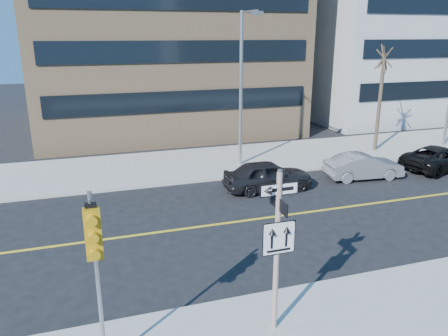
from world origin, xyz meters
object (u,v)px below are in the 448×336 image
object	(u,v)px
parked_car_a	(268,175)
street_tree_west	(384,61)
sign_pole	(277,243)
streetlight_a	(243,80)
parked_car_c	(439,158)
parked_car_b	(364,166)
traffic_signal	(95,248)

from	to	relation	value
parked_car_a	street_tree_west	distance (m)	11.13
sign_pole	streetlight_a	xyz separation A→B (m)	(4.00, 13.27, 2.32)
street_tree_west	sign_pole	bearing A→B (deg)	-133.26
parked_car_c	parked_car_a	bearing A→B (deg)	76.33
parked_car_b	streetlight_a	xyz separation A→B (m)	(-5.19, 3.70, 4.11)
sign_pole	parked_car_c	size ratio (longest dim) A/B	0.88
streetlight_a	street_tree_west	xyz separation A→B (m)	(9.00, 0.54, 0.77)
sign_pole	parked_car_a	xyz separation A→B (m)	(3.93, 9.52, -1.73)
traffic_signal	parked_car_a	distance (m)	12.72
parked_car_a	parked_car_c	distance (m)	10.11
parked_car_c	street_tree_west	xyz separation A→B (m)	(-1.04, 4.10, 4.88)
parked_car_c	street_tree_west	world-z (taller)	street_tree_west
traffic_signal	streetlight_a	world-z (taller)	streetlight_a
sign_pole	streetlight_a	bearing A→B (deg)	73.23
sign_pole	street_tree_west	distance (m)	19.22
sign_pole	parked_car_b	xyz separation A→B (m)	(9.19, 9.58, -1.79)
traffic_signal	street_tree_west	world-z (taller)	street_tree_west
streetlight_a	sign_pole	bearing A→B (deg)	-106.77
traffic_signal	parked_car_b	distance (m)	16.56
parked_car_a	street_tree_west	world-z (taller)	street_tree_west
sign_pole	parked_car_b	world-z (taller)	sign_pole
parked_car_b	streetlight_a	world-z (taller)	streetlight_a
parked_car_b	streetlight_a	distance (m)	7.58
parked_car_c	streetlight_a	world-z (taller)	streetlight_a
streetlight_a	street_tree_west	world-z (taller)	streetlight_a
parked_car_b	street_tree_west	bearing A→B (deg)	-36.12
sign_pole	street_tree_west	world-z (taller)	street_tree_west
sign_pole	parked_car_a	distance (m)	10.45
streetlight_a	traffic_signal	bearing A→B (deg)	-120.80
sign_pole	traffic_signal	distance (m)	4.05
parked_car_c	sign_pole	bearing A→B (deg)	109.93
parked_car_a	parked_car_c	xyz separation A→B (m)	(10.11, 0.19, -0.07)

